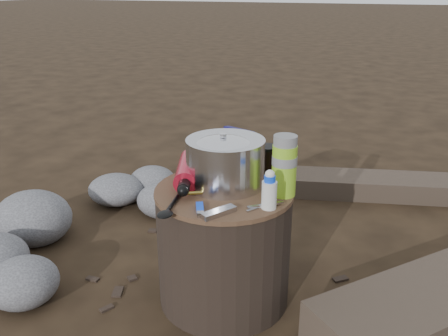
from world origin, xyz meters
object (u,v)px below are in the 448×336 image
at_px(camping_pot, 223,163).
at_px(thermos, 284,166).
at_px(stump, 224,245).
at_px(travel_mug, 266,161).
at_px(fuel_bottle, 188,171).

distance_m(camping_pot, thermos, 0.19).
height_order(stump, travel_mug, travel_mug).
bearing_deg(stump, travel_mug, 64.90).
bearing_deg(fuel_bottle, thermos, -19.45).
height_order(stump, camping_pot, camping_pot).
bearing_deg(travel_mug, fuel_bottle, -145.32).
height_order(fuel_bottle, thermos, thermos).
bearing_deg(stump, camping_pot, 124.60).
height_order(camping_pot, travel_mug, camping_pot).
xyz_separation_m(camping_pot, fuel_bottle, (-0.13, 0.01, -0.05)).
bearing_deg(camping_pot, fuel_bottle, 177.63).
bearing_deg(thermos, fuel_bottle, -175.47).
bearing_deg(fuel_bottle, travel_mug, 10.70).
bearing_deg(camping_pot, travel_mug, 60.90).
relative_size(stump, fuel_bottle, 1.47).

